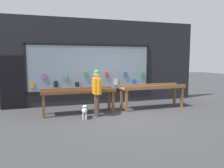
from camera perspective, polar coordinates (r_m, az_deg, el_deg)
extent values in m
plane|color=#38383A|center=(7.72, 3.42, -8.25)|extent=(40.00, 40.00, 0.00)
cube|color=black|center=(9.74, -1.62, 5.77)|extent=(8.65, 0.20, 3.67)
cube|color=gray|center=(9.46, -5.36, 4.23)|extent=(5.30, 0.03, 1.95)
cube|color=black|center=(9.47, -5.42, 10.14)|extent=(5.38, 0.06, 0.08)
cube|color=black|center=(9.55, -5.30, -1.63)|extent=(5.38, 0.06, 0.08)
cube|color=black|center=(9.26, -21.63, 3.74)|extent=(0.08, 0.06, 1.95)
cube|color=black|center=(10.35, 9.16, 4.38)|extent=(0.08, 0.06, 1.95)
cube|color=orange|center=(9.26, -20.13, -0.36)|extent=(0.14, 0.03, 0.25)
cube|color=#994CA5|center=(9.22, -17.32, 1.90)|extent=(0.15, 0.03, 0.22)
cube|color=black|center=(9.26, -14.47, -0.03)|extent=(0.15, 0.03, 0.26)
cube|color=#5999A5|center=(9.26, -12.13, 1.92)|extent=(0.14, 0.03, 0.19)
cube|color=black|center=(9.35, -9.09, -0.07)|extent=(0.16, 0.03, 0.19)
cube|color=#338C4C|center=(9.38, -6.78, 2.44)|extent=(0.13, 0.03, 0.25)
cube|color=#338C4C|center=(9.52, -3.92, 0.31)|extent=(0.17, 0.03, 0.26)
cube|color=red|center=(9.60, -1.34, 2.45)|extent=(0.12, 0.03, 0.21)
cube|color=silver|center=(9.76, 1.00, 0.47)|extent=(0.17, 0.03, 0.26)
cube|color=#2659B2|center=(9.88, 3.55, 2.54)|extent=(0.15, 0.03, 0.20)
cube|color=#2659B2|center=(10.08, 5.79, 0.52)|extent=(0.16, 0.03, 0.25)
cube|color=#338C4C|center=(10.23, 8.03, 2.48)|extent=(0.16, 0.03, 0.22)
cube|color=black|center=(9.34, -24.52, 0.30)|extent=(0.90, 0.04, 2.10)
cube|color=brown|center=(7.67, -17.43, -5.67)|extent=(0.09, 0.09, 0.78)
cube|color=brown|center=(8.08, 0.28, -4.75)|extent=(0.09, 0.09, 0.78)
cube|color=brown|center=(8.15, -17.49, -4.95)|extent=(0.09, 0.09, 0.78)
cube|color=brown|center=(8.54, -0.78, -4.13)|extent=(0.09, 0.09, 0.78)
cube|color=brown|center=(7.95, -8.70, -2.02)|extent=(2.66, 0.68, 0.04)
cube|color=brown|center=(7.65, -8.33, -1.90)|extent=(2.65, 0.09, 0.12)
cube|color=brown|center=(8.23, -9.05, -1.31)|extent=(2.65, 0.09, 0.12)
cube|color=silver|center=(7.75, -16.94, -2.21)|extent=(0.18, 0.21, 0.03)
cube|color=red|center=(7.88, -14.24, -1.97)|extent=(0.19, 0.23, 0.03)
cube|color=silver|center=(7.71, -11.63, -2.08)|extent=(0.20, 0.23, 0.03)
cube|color=#994CA5|center=(8.12, -8.85, -1.62)|extent=(0.13, 0.18, 0.02)
cube|color=#994CA5|center=(7.86, -5.64, -1.83)|extent=(0.16, 0.22, 0.03)
cube|color=#338C4C|center=(8.25, -3.77, -1.39)|extent=(0.14, 0.22, 0.03)
cube|color=orange|center=(8.25, -0.86, -1.42)|extent=(0.16, 0.22, 0.02)
cube|color=brown|center=(8.21, 3.81, -4.47)|extent=(0.09, 0.09, 0.81)
cube|color=brown|center=(9.40, 17.81, -3.36)|extent=(0.09, 0.09, 0.81)
cube|color=brown|center=(8.68, 2.51, -3.84)|extent=(0.09, 0.09, 0.81)
cube|color=brown|center=(9.81, 16.02, -2.88)|extent=(0.09, 0.09, 0.81)
cube|color=brown|center=(8.89, 10.52, -0.93)|extent=(2.66, 0.71, 0.04)
cube|color=brown|center=(8.62, 11.52, -0.79)|extent=(2.65, 0.09, 0.12)
cube|color=brown|center=(9.16, 9.59, -0.32)|extent=(2.65, 0.09, 0.12)
cube|color=#994CA5|center=(8.22, 3.83, -1.23)|extent=(0.19, 0.22, 0.02)
cube|color=#994CA5|center=(8.52, 7.30, -0.96)|extent=(0.15, 0.19, 0.03)
cube|color=silver|center=(8.72, 10.93, -0.90)|extent=(0.15, 0.20, 0.02)
cube|color=yellow|center=(9.18, 13.82, -0.60)|extent=(0.21, 0.26, 0.02)
cube|color=#994CA5|center=(9.41, 17.32, -0.52)|extent=(0.19, 0.24, 0.02)
cylinder|color=#4C382D|center=(7.52, -3.86, -5.63)|extent=(0.14, 0.14, 0.77)
cylinder|color=#4C382D|center=(7.66, -4.16, -5.40)|extent=(0.14, 0.14, 0.77)
cube|color=orange|center=(7.48, -4.05, -0.55)|extent=(0.23, 0.44, 0.55)
cylinder|color=orange|center=(7.21, -3.48, -0.71)|extent=(0.09, 0.09, 0.52)
cylinder|color=orange|center=(7.74, -4.58, -0.21)|extent=(0.09, 0.09, 0.52)
sphere|color=tan|center=(7.44, -4.07, 2.50)|extent=(0.21, 0.21, 0.21)
sphere|color=#338C3F|center=(7.44, -4.08, 2.98)|extent=(0.20, 0.20, 0.20)
ellipsoid|color=white|center=(7.30, -7.18, -6.80)|extent=(0.26, 0.37, 0.19)
ellipsoid|color=black|center=(7.30, -7.19, -6.73)|extent=(0.24, 0.24, 0.20)
sphere|color=white|center=(7.50, -7.12, -6.15)|extent=(0.17, 0.17, 0.17)
cylinder|color=white|center=(7.10, -7.26, -6.95)|extent=(0.05, 0.10, 0.12)
cylinder|color=white|center=(7.45, -6.76, -8.07)|extent=(0.04, 0.04, 0.20)
cylinder|color=white|center=(7.45, -7.50, -8.07)|extent=(0.04, 0.04, 0.20)
cylinder|color=white|center=(7.25, -6.82, -8.48)|extent=(0.04, 0.04, 0.20)
cylinder|color=white|center=(7.25, -7.58, -8.48)|extent=(0.04, 0.04, 0.20)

